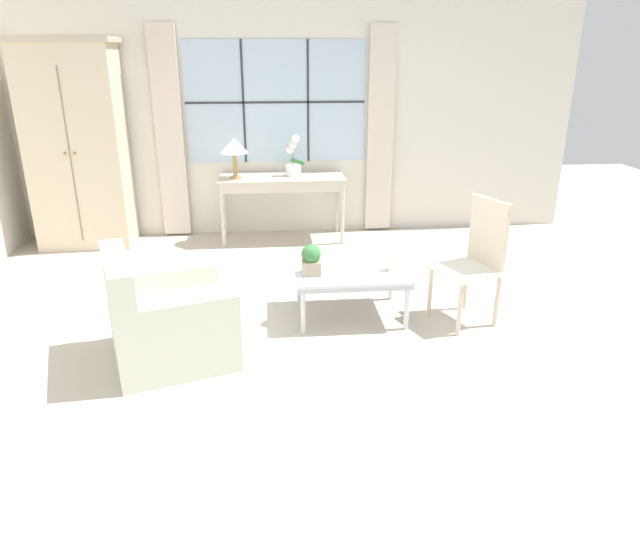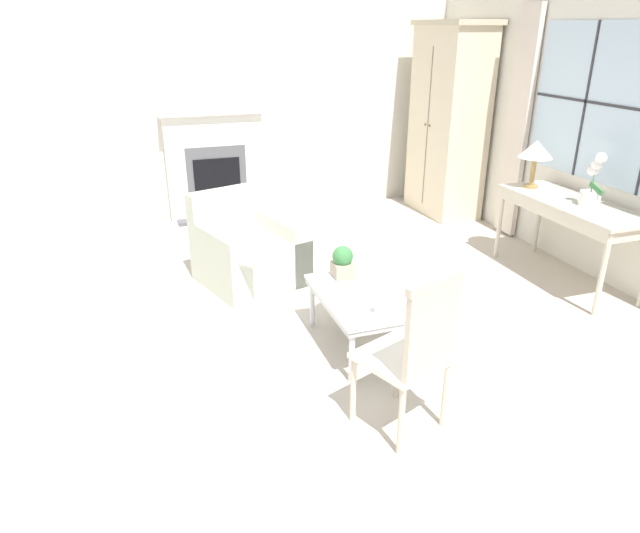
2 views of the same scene
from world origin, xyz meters
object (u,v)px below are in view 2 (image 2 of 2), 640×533
(table_lamp, at_px, (536,151))
(potted_plant_small, at_px, (343,262))
(console_table, at_px, (572,210))
(armchair_upholstered, at_px, (249,252))
(potted_orchid, at_px, (593,185))
(fireplace, at_px, (215,157))
(coffee_table, at_px, (369,298))
(side_chair_wooden, at_px, (416,347))
(pillar_candle, at_px, (381,307))
(armoire, at_px, (448,121))

(table_lamp, distance_m, potted_plant_small, 2.39)
(console_table, bearing_deg, armchair_upholstered, -108.32)
(potted_orchid, height_order, armchair_upholstered, potted_orchid)
(fireplace, distance_m, console_table, 4.01)
(table_lamp, distance_m, coffee_table, 2.48)
(armchair_upholstered, height_order, side_chair_wooden, side_chair_wooden)
(console_table, relative_size, potted_plant_small, 5.82)
(pillar_candle, bearing_deg, armchair_upholstered, -163.51)
(side_chair_wooden, bearing_deg, console_table, 122.59)
(armoire, relative_size, console_table, 1.56)
(table_lamp, bearing_deg, coffee_table, -64.29)
(armchair_upholstered, bearing_deg, potted_plant_small, 24.92)
(table_lamp, bearing_deg, potted_plant_small, -72.65)
(armchair_upholstered, xyz_separation_m, side_chair_wooden, (2.42, 0.42, 0.29))
(fireplace, bearing_deg, coffee_table, 8.81)
(table_lamp, height_order, potted_orchid, potted_orchid)
(side_chair_wooden, bearing_deg, pillar_candle, 171.75)
(potted_orchid, xyz_separation_m, armchair_upholstered, (-1.05, -2.81, -0.66))
(armchair_upholstered, bearing_deg, side_chair_wooden, 9.90)
(potted_orchid, xyz_separation_m, pillar_candle, (0.70, -2.29, -0.46))
(side_chair_wooden, height_order, pillar_candle, side_chair_wooden)
(potted_orchid, relative_size, side_chair_wooden, 0.46)
(side_chair_wooden, bearing_deg, table_lamp, 131.49)
(table_lamp, bearing_deg, armoire, 177.62)
(fireplace, xyz_separation_m, coffee_table, (3.45, 0.53, -0.37))
(console_table, relative_size, side_chair_wooden, 1.42)
(potted_plant_small, bearing_deg, armoire, 136.58)
(console_table, distance_m, potted_plant_small, 2.28)
(fireplace, bearing_deg, potted_orchid, 41.82)
(potted_orchid, distance_m, pillar_candle, 2.44)
(potted_orchid, relative_size, pillar_candle, 3.22)
(side_chair_wooden, bearing_deg, armoire, 147.77)
(console_table, distance_m, armchair_upholstered, 2.94)
(console_table, height_order, potted_orchid, potted_orchid)
(table_lamp, xyz_separation_m, potted_orchid, (0.66, 0.10, -0.17))
(pillar_candle, bearing_deg, potted_plant_small, -178.62)
(table_lamp, height_order, side_chair_wooden, table_lamp)
(side_chair_wooden, distance_m, coffee_table, 1.03)
(console_table, bearing_deg, potted_orchid, 17.04)
(armoire, height_order, coffee_table, armoire)
(armoire, relative_size, potted_plant_small, 9.10)
(table_lamp, distance_m, armchair_upholstered, 2.87)
(table_lamp, relative_size, coffee_table, 0.49)
(armchair_upholstered, bearing_deg, pillar_candle, 16.49)
(console_table, distance_m, pillar_candle, 2.41)
(side_chair_wooden, relative_size, pillar_candle, 7.04)
(armoire, height_order, armchair_upholstered, armoire)
(console_table, height_order, coffee_table, console_table)
(armchair_upholstered, distance_m, side_chair_wooden, 2.47)
(side_chair_wooden, relative_size, potted_plant_small, 4.11)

